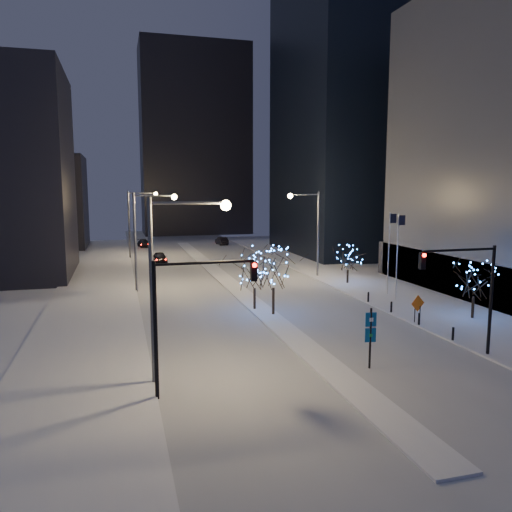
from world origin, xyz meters
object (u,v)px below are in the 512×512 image
object	(u,v)px
street_lamp_w_near	(172,264)
construction_sign	(418,306)
car_mid	(222,241)
car_near	(160,257)
street_lamp_w_far	(136,215)
car_far	(144,244)
holiday_tree_plaza_far	(348,258)
street_lamp_w_mid	(145,228)
holiday_tree_median_far	(255,270)
street_lamp_east	(311,223)
traffic_signal_west	(187,304)
holiday_tree_plaza_near	(474,280)
traffic_signal_east	(471,283)
wayfinding_sign	(371,332)
holiday_tree_median_near	(273,268)

from	to	relation	value
street_lamp_w_near	construction_sign	xyz separation A→B (m)	(19.45, 6.72, -5.07)
car_mid	car_near	bearing A→B (deg)	52.80
car_near	construction_sign	bearing A→B (deg)	-68.87
street_lamp_w_far	car_far	bearing A→B (deg)	83.06
car_near	holiday_tree_plaza_far	bearing A→B (deg)	-51.97
street_lamp_w_mid	car_mid	xyz separation A→B (m)	(15.77, 39.00, -5.79)
holiday_tree_median_far	construction_sign	size ratio (longest dim) A/B	2.54
holiday_tree_median_far	street_lamp_east	bearing A→B (deg)	52.41
traffic_signal_west	holiday_tree_plaza_near	world-z (taller)	traffic_signal_west
construction_sign	traffic_signal_west	bearing A→B (deg)	-166.41
street_lamp_w_far	holiday_tree_plaza_near	size ratio (longest dim) A/B	2.13
street_lamp_w_far	construction_sign	size ratio (longest dim) A/B	4.70
traffic_signal_west	traffic_signal_east	world-z (taller)	same
street_lamp_w_far	traffic_signal_east	distance (m)	54.07
street_lamp_w_far	car_near	distance (m)	8.48
street_lamp_w_mid	wayfinding_sign	xyz separation A→B (m)	(11.22, -26.00, -4.28)
wayfinding_sign	street_lamp_w_far	bearing A→B (deg)	110.23
traffic_signal_east	street_lamp_east	bearing A→B (deg)	87.74
traffic_signal_east	construction_sign	xyz separation A→B (m)	(1.58, 7.73, -3.33)
car_far	street_lamp_w_far	bearing A→B (deg)	-104.87
traffic_signal_east	holiday_tree_median_far	distance (m)	17.99
car_mid	holiday_tree_plaza_near	distance (m)	58.03
holiday_tree_median_far	holiday_tree_plaza_far	size ratio (longest dim) A/B	1.28
traffic_signal_east	wayfinding_sign	bearing A→B (deg)	179.97
car_far	construction_sign	xyz separation A→B (m)	(17.76, -57.20, 0.78)
street_lamp_w_mid	car_mid	size ratio (longest dim) A/B	2.32
traffic_signal_west	holiday_tree_plaza_far	world-z (taller)	traffic_signal_west
holiday_tree_plaza_far	street_lamp_w_far	bearing A→B (deg)	128.27
holiday_tree_median_near	holiday_tree_median_far	distance (m)	2.44
car_far	holiday_tree_median_near	world-z (taller)	holiday_tree_median_near
street_lamp_w_near	traffic_signal_west	size ratio (longest dim) A/B	1.43
traffic_signal_east	car_mid	xyz separation A→B (m)	(-2.11, 65.00, -4.05)
street_lamp_east	traffic_signal_west	world-z (taller)	street_lamp_east
car_far	construction_sign	size ratio (longest dim) A/B	2.10
wayfinding_sign	car_near	bearing A→B (deg)	108.22
street_lamp_east	car_far	size ratio (longest dim) A/B	2.24
street_lamp_w_far	construction_sign	xyz separation A→B (m)	(19.45, -43.28, -5.07)
holiday_tree_median_near	construction_sign	world-z (taller)	holiday_tree_median_near
street_lamp_w_mid	holiday_tree_median_near	bearing A→B (deg)	-53.86
street_lamp_w_near	car_mid	distance (m)	66.16
street_lamp_east	car_mid	world-z (taller)	street_lamp_east
car_near	holiday_tree_median_near	size ratio (longest dim) A/B	0.74
street_lamp_w_near	car_mid	world-z (taller)	street_lamp_w_near
holiday_tree_median_far	construction_sign	xyz separation A→B (m)	(11.02, -7.53, -2.08)
street_lamp_w_far	car_far	distance (m)	15.19
traffic_signal_west	holiday_tree_median_far	xyz separation A→B (m)	(7.94, 16.26, -1.25)
street_lamp_w_far	holiday_tree_median_far	size ratio (longest dim) A/B	1.85
holiday_tree_plaza_far	traffic_signal_west	bearing A→B (deg)	-129.97
street_lamp_east	car_mid	distance (m)	36.60
construction_sign	street_lamp_w_far	bearing A→B (deg)	103.08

